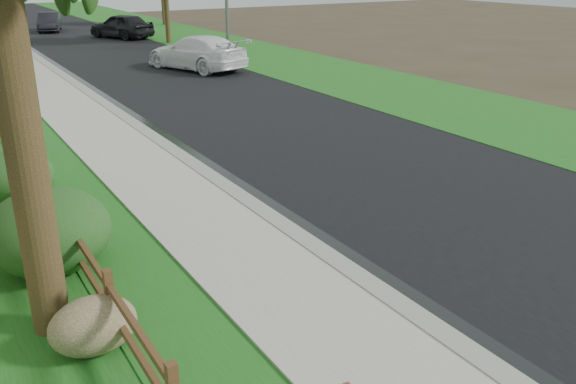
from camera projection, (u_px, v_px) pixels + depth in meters
ground at (440, 361)px, 8.20m from camera, size 120.00×120.00×0.00m
road at (96, 46)px, 38.40m from camera, size 8.00×90.00×0.02m
curb at (25, 50)px, 36.35m from camera, size 0.40×90.00×0.12m
wet_gutter at (31, 50)px, 36.53m from camera, size 0.50×90.00×0.00m
sidewalk at (1, 51)px, 35.72m from camera, size 2.20×90.00×0.10m
verge_far at (197, 39)px, 41.73m from camera, size 6.00×90.00×0.04m
ranch_fence at (56, 215)px, 11.35m from camera, size 0.12×16.92×1.10m
white_suv at (196, 53)px, 29.70m from camera, size 3.97×6.07×1.64m
dark_car_mid at (121, 26)px, 41.70m from camera, size 3.81×5.26×1.66m
dark_car_far at (49, 22)px, 45.83m from camera, size 2.52×4.41×1.37m
boulder at (93, 325)px, 8.29m from camera, size 1.25×0.97×0.80m
shrub_b at (49, 231)px, 10.38m from camera, size 2.50×2.50×1.47m
shrub_c at (15, 177)px, 13.37m from camera, size 1.76×1.76×1.20m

